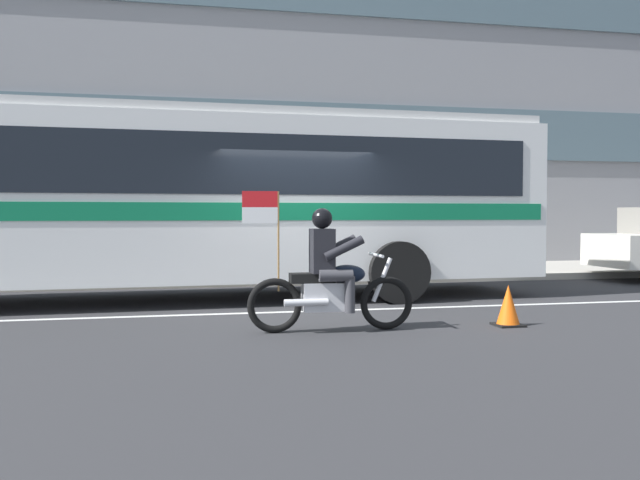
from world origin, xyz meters
name	(u,v)px	position (x,y,z in m)	size (l,w,h in m)	color
ground_plane	(299,306)	(0.00, 0.00, 0.00)	(60.00, 60.00, 0.00)	#2B2B2D
sidewalk_curb	(258,275)	(0.00, 5.10, 0.07)	(28.00, 3.80, 0.15)	#A39E93
lane_center_stripe	(306,311)	(0.00, -0.60, 0.00)	(26.60, 0.14, 0.01)	silver
office_building_facade	(246,68)	(0.00, 7.39, 5.30)	(28.00, 0.89, 10.59)	gray
transit_bus	(191,191)	(-1.66, 1.19, 1.88)	(12.29, 3.06, 3.22)	white
motorcycle_with_rider	(329,279)	(-0.06, -2.43, 0.67)	(2.20, 0.64, 1.78)	black
fire_hydrant	(512,256)	(5.77, 3.83, 0.52)	(0.22, 0.30, 0.75)	gold
traffic_cone	(508,307)	(2.36, -2.53, 0.26)	(0.36, 0.36, 0.55)	#EA590F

